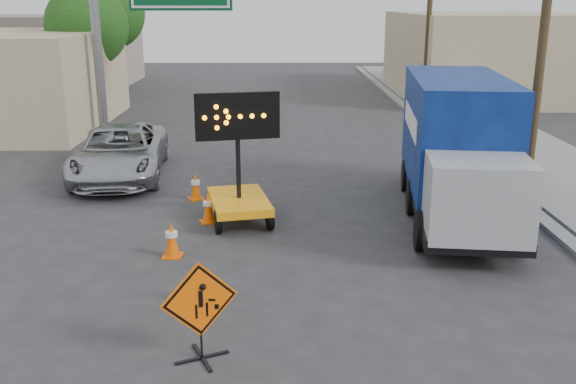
{
  "coord_description": "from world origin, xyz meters",
  "views": [
    {
      "loc": [
        0.66,
        -8.08,
        5.25
      ],
      "look_at": [
        0.85,
        3.99,
        1.65
      ],
      "focal_mm": 40.0,
      "sensor_mm": 36.0,
      "label": 1
    }
  ],
  "objects_px": {
    "arrow_board": "(239,193)",
    "pickup_truck": "(120,152)",
    "construction_sign": "(200,309)",
    "box_truck": "(456,156)"
  },
  "relations": [
    {
      "from": "pickup_truck",
      "to": "arrow_board",
      "type": "bearing_deg",
      "value": -52.97
    },
    {
      "from": "arrow_board",
      "to": "box_truck",
      "type": "distance_m",
      "value": 5.48
    },
    {
      "from": "arrow_board",
      "to": "pickup_truck",
      "type": "xyz_separation_m",
      "value": [
        -3.92,
        4.27,
        0.08
      ]
    },
    {
      "from": "construction_sign",
      "to": "box_truck",
      "type": "height_order",
      "value": "box_truck"
    },
    {
      "from": "arrow_board",
      "to": "box_truck",
      "type": "xyz_separation_m",
      "value": [
        5.41,
        0.32,
        0.86
      ]
    },
    {
      "from": "construction_sign",
      "to": "pickup_truck",
      "type": "bearing_deg",
      "value": 85.03
    },
    {
      "from": "construction_sign",
      "to": "box_truck",
      "type": "relative_size",
      "value": 0.21
    },
    {
      "from": "pickup_truck",
      "to": "box_truck",
      "type": "height_order",
      "value": "box_truck"
    },
    {
      "from": "construction_sign",
      "to": "pickup_truck",
      "type": "distance_m",
      "value": 11.34
    },
    {
      "from": "box_truck",
      "to": "arrow_board",
      "type": "bearing_deg",
      "value": -169.52
    }
  ]
}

